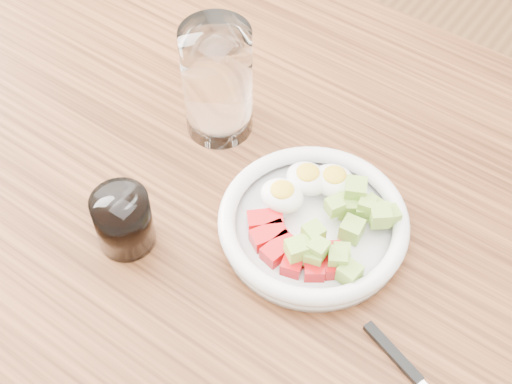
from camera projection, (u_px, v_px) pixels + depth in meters
dining_table at (258, 260)px, 0.95m from camera, size 1.50×0.90×0.77m
bowl at (314, 221)px, 0.84m from camera, size 0.23×0.23×0.06m
fork at (408, 369)px, 0.75m from camera, size 0.17×0.06×0.01m
water_glass at (217, 82)px, 0.90m from camera, size 0.09×0.09×0.16m
coffee_glass at (124, 221)px, 0.82m from camera, size 0.07×0.07×0.08m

